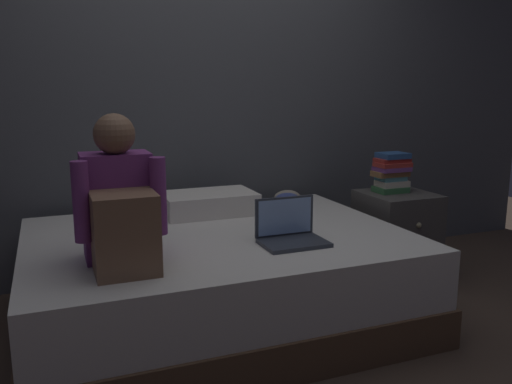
# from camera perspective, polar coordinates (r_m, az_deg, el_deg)

# --- Properties ---
(ground_plane) EXTENTS (8.00, 8.00, 0.00)m
(ground_plane) POSITION_cam_1_polar(r_m,az_deg,el_deg) (2.80, 1.92, -15.50)
(ground_plane) COLOR #47382D
(wall_back) EXTENTS (5.60, 0.10, 2.70)m
(wall_back) POSITION_cam_1_polar(r_m,az_deg,el_deg) (3.63, -5.74, 12.59)
(wall_back) COLOR #4C4F54
(wall_back) RESTS_ON ground_plane
(bed) EXTENTS (2.00, 1.50, 0.50)m
(bed) POSITION_cam_1_polar(r_m,az_deg,el_deg) (2.90, -4.14, -9.27)
(bed) COLOR brown
(bed) RESTS_ON ground_plane
(nightstand) EXTENTS (0.44, 0.46, 0.59)m
(nightstand) POSITION_cam_1_polar(r_m,az_deg,el_deg) (3.62, 14.93, -4.65)
(nightstand) COLOR #474442
(nightstand) RESTS_ON ground_plane
(person_sitting) EXTENTS (0.39, 0.44, 0.66)m
(person_sitting) POSITION_cam_1_polar(r_m,az_deg,el_deg) (2.35, -14.55, -1.67)
(person_sitting) COLOR #75337A
(person_sitting) RESTS_ON bed
(laptop) EXTENTS (0.32, 0.23, 0.22)m
(laptop) POSITION_cam_1_polar(r_m,az_deg,el_deg) (2.63, 3.71, -4.34)
(laptop) COLOR #333842
(laptop) RESTS_ON bed
(pillow) EXTENTS (0.56, 0.36, 0.13)m
(pillow) POSITION_cam_1_polar(r_m,az_deg,el_deg) (3.25, -5.18, -1.19)
(pillow) COLOR silver
(pillow) RESTS_ON bed
(book_stack) EXTENTS (0.24, 0.17, 0.26)m
(book_stack) POSITION_cam_1_polar(r_m,az_deg,el_deg) (3.55, 14.50, 2.07)
(book_stack) COLOR #387042
(book_stack) RESTS_ON nightstand
(clothes_pile) EXTENTS (0.19, 0.17, 0.10)m
(clothes_pile) POSITION_cam_1_polar(r_m,az_deg,el_deg) (3.46, 3.42, -0.68)
(clothes_pile) COLOR gray
(clothes_pile) RESTS_ON bed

